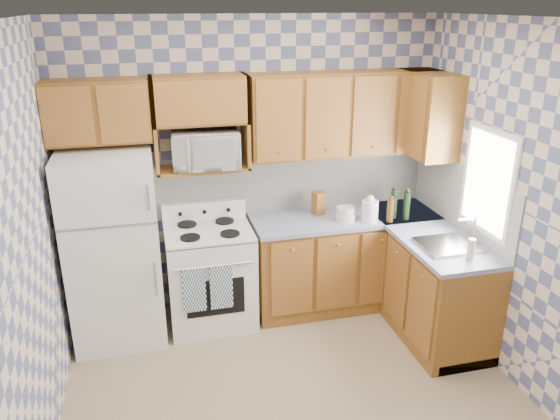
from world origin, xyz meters
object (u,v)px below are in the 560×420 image
object	(u,v)px
refrigerator	(114,248)
stove_body	(210,277)
microwave	(206,149)
electric_kettle	(370,211)

from	to	relation	value
refrigerator	stove_body	xyz separation A→B (m)	(0.80, 0.03, -0.39)
stove_body	microwave	bearing A→B (deg)	78.78
microwave	refrigerator	bearing A→B (deg)	-165.61
stove_body	microwave	xyz separation A→B (m)	(0.03, 0.14, 1.16)
microwave	electric_kettle	bearing A→B (deg)	-9.06
microwave	stove_body	bearing A→B (deg)	-98.25
stove_body	electric_kettle	distance (m)	1.57
stove_body	refrigerator	bearing A→B (deg)	-178.22
refrigerator	microwave	distance (m)	1.15
refrigerator	electric_kettle	xyz separation A→B (m)	(2.26, -0.13, 0.18)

